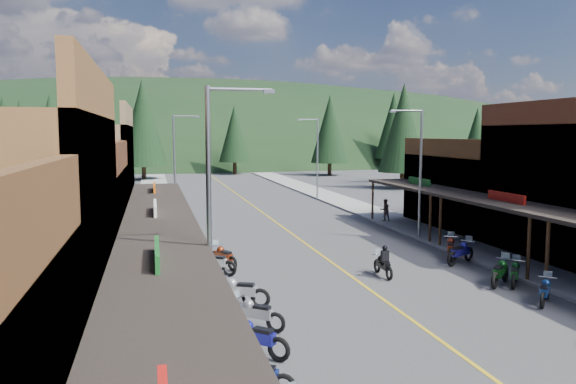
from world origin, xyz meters
TOP-DOWN VIEW (x-y plane):
  - ground at (0.00, 0.00)m, footprint 220.00×220.00m
  - centerline at (0.00, 20.00)m, footprint 0.15×90.00m
  - sidewalk_west at (-8.70, 20.00)m, footprint 3.40×94.00m
  - sidewalk_east at (8.70, 20.00)m, footprint 3.40×94.00m
  - shop_west_2 at (-13.75, 1.70)m, footprint 10.90×9.00m
  - shop_west_3 at (-13.78, 11.30)m, footprint 10.90×10.20m
  - shop_east_3 at (13.75, 11.30)m, footprint 10.90×10.20m
  - streetlight_0 at (-6.95, -6.00)m, footprint 2.16×0.18m
  - streetlight_1 at (-6.95, 22.00)m, footprint 2.16×0.18m
  - streetlight_2 at (6.95, 8.00)m, footprint 2.16×0.18m
  - streetlight_3 at (6.95, 30.00)m, footprint 2.16×0.18m
  - ridge_hill at (0.00, 135.00)m, footprint 310.00×140.00m
  - pine_1 at (-24.00, 70.00)m, footprint 5.88×5.88m
  - pine_2 at (-10.00, 58.00)m, footprint 6.72×6.72m
  - pine_3 at (4.00, 66.00)m, footprint 5.04×5.04m
  - pine_4 at (18.00, 60.00)m, footprint 5.88×5.88m
  - pine_5 at (34.00, 72.00)m, footprint 6.72×6.72m
  - pine_6 at (46.00, 64.00)m, footprint 5.04×5.04m
  - pine_7 at (-32.00, 76.00)m, footprint 5.88×5.88m
  - pine_8 at (-22.00, 40.00)m, footprint 4.48×4.48m
  - pine_9 at (24.00, 45.00)m, footprint 4.93×4.93m
  - pine_10 at (-18.00, 50.00)m, footprint 5.38×5.38m
  - pine_11 at (20.00, 38.00)m, footprint 5.82×5.82m
  - bike_west_3 at (-6.40, -10.01)m, footprint 2.13×1.53m
  - bike_west_4 at (-5.96, -7.52)m, footprint 2.19×2.06m
  - bike_west_5 at (-5.54, -5.28)m, footprint 2.13×1.92m
  - bike_west_6 at (-5.70, -2.70)m, footprint 2.45×1.72m
  - bike_west_7 at (-5.81, -2.07)m, footprint 1.84×1.89m
  - bike_west_8 at (-6.15, 2.35)m, footprint 2.33×1.86m
  - bike_west_9 at (-5.51, 3.60)m, footprint 1.61×2.32m
  - bike_east_5 at (5.81, -5.11)m, footprint 1.87×1.87m
  - bike_east_6 at (6.35, -2.50)m, footprint 1.86×2.05m
  - bike_east_7 at (5.76, -2.31)m, footprint 2.19×2.02m
  - bike_east_8 at (6.19, 1.65)m, footprint 2.38×1.80m
  - bike_east_9 at (6.33, 2.87)m, footprint 1.80×2.33m
  - rider_on_bike at (1.42, 0.26)m, footprint 0.67×1.98m
  - pedestrian_east_b at (7.74, 14.74)m, footprint 0.79×0.45m

SIDE VIEW (x-z plane):
  - ground at x=0.00m, z-range 0.00..0.00m
  - ridge_hill at x=0.00m, z-range -30.00..30.00m
  - centerline at x=0.00m, z-range 0.00..0.01m
  - sidewalk_west at x=-8.70m, z-range 0.00..0.15m
  - sidewalk_east at x=8.70m, z-range 0.00..0.15m
  - bike_west_7 at x=-5.81m, z-range 0.00..1.13m
  - bike_east_5 at x=5.81m, z-range 0.00..1.13m
  - bike_west_3 at x=-6.40m, z-range 0.00..1.17m
  - bike_east_6 at x=6.35m, z-range 0.00..1.19m
  - rider_on_bike at x=1.42m, z-range -0.15..1.36m
  - bike_west_5 at x=-5.54m, z-range 0.00..1.23m
  - bike_west_9 at x=-5.51m, z-range 0.00..1.27m
  - bike_east_7 at x=5.76m, z-range 0.00..1.28m
  - bike_west_4 at x=-5.96m, z-range 0.00..1.29m
  - bike_east_9 at x=6.33m, z-range 0.00..1.29m
  - bike_west_8 at x=-6.15m, z-range 0.00..1.30m
  - bike_east_8 at x=6.19m, z-range 0.00..1.31m
  - bike_west_6 at x=-5.70m, z-range 0.00..1.34m
  - pedestrian_east_b at x=7.74m, z-range 0.15..1.77m
  - shop_east_3 at x=13.75m, z-range -0.57..5.63m
  - shop_west_2 at x=-13.75m, z-range -0.57..5.63m
  - shop_west_3 at x=-13.78m, z-range -0.58..7.62m
  - streetlight_0 at x=-6.95m, z-range 0.46..8.46m
  - streetlight_1 at x=-6.95m, z-range 0.46..8.46m
  - streetlight_2 at x=6.95m, z-range 0.46..8.46m
  - streetlight_3 at x=6.95m, z-range 0.46..8.46m
  - pine_8 at x=-22.00m, z-range 0.98..10.98m
  - pine_9 at x=24.00m, z-range 0.98..11.78m
  - pine_3 at x=4.00m, z-range 0.98..11.98m
  - pine_6 at x=46.00m, z-range 0.98..11.98m
  - pine_10 at x=-18.00m, z-range 0.98..12.58m
  - pine_11 at x=20.00m, z-range 0.99..13.39m
  - pine_1 at x=-24.00m, z-range 0.99..13.49m
  - pine_4 at x=18.00m, z-range 0.99..13.49m
  - pine_7 at x=-32.00m, z-range 0.99..13.49m
  - pine_2 at x=-10.00m, z-range 0.99..14.99m
  - pine_5 at x=34.00m, z-range 0.99..14.99m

